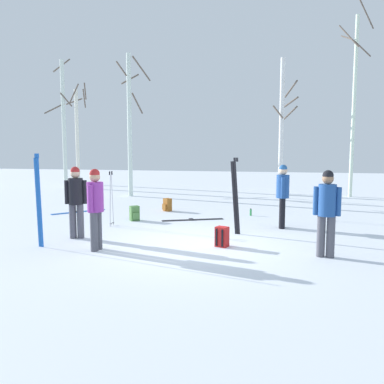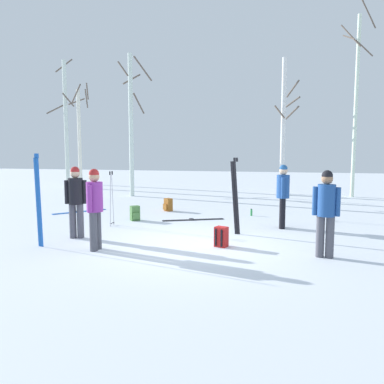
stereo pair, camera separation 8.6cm
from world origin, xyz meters
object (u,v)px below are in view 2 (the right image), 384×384
backpack_0 (135,213)px  birch_tree_0 (80,134)px  person_1 (326,208)px  birch_tree_1 (66,122)px  backpack_1 (221,237)px  person_0 (76,197)px  water_bottle_0 (251,212)px  person_2 (95,204)px  ski_pair_lying_0 (193,220)px  ski_pair_planted_0 (235,196)px  ski_poles_1 (112,197)px  birch_tree_2 (131,122)px  ski_poles_0 (331,197)px  birch_tree_3 (284,126)px  birch_tree_4 (356,102)px  ski_pair_lying_1 (80,212)px  ski_pair_planted_1 (38,201)px  backpack_2 (168,205)px  person_3 (283,192)px

backpack_0 → birch_tree_0: bearing=126.2°
person_1 → birch_tree_1: 17.68m
backpack_1 → birch_tree_1: bearing=133.1°
person_0 → water_bottle_0: size_ratio=7.53×
person_2 → ski_pair_lying_0: person_2 is taller
ski_pair_planted_0 → ski_poles_1: size_ratio=1.26×
birch_tree_2 → person_0: bearing=-76.4°
birch_tree_0 → birch_tree_2: size_ratio=0.96×
person_2 → ski_poles_0: person_2 is taller
birch_tree_3 → backpack_0: bearing=-117.7°
ski_pair_planted_0 → water_bottle_0: size_ratio=8.42×
ski_poles_1 → birch_tree_1: birch_tree_1 is taller
ski_poles_0 → ski_poles_1: bearing=-159.8°
birch_tree_4 → ski_pair_lying_1: bearing=-145.1°
ski_pair_planted_1 → birch_tree_4: 14.24m
ski_poles_0 → backpack_2: bearing=172.7°
person_2 → person_3: (3.79, 3.30, 0.00)m
birch_tree_1 → birch_tree_2: 6.11m
birch_tree_1 → backpack_2: bearing=-40.7°
birch_tree_1 → ski_pair_lying_0: bearing=-42.1°
ski_pair_lying_1 → backpack_2: backpack_2 is taller
ski_pair_planted_1 → water_bottle_0: 6.65m
birch_tree_0 → birch_tree_1: 2.24m
ski_pair_planted_0 → ski_poles_1: 3.48m
backpack_0 → birch_tree_0: (-8.10, 11.08, 2.87)m
backpack_0 → birch_tree_1: size_ratio=0.06×
person_1 → ski_pair_planted_1: ski_pair_planted_1 is taller
person_2 → birch_tree_0: bearing=120.7°
backpack_1 → birch_tree_3: bearing=83.7°
water_bottle_0 → birch_tree_2: 7.82m
ski_poles_1 → birch_tree_4: birch_tree_4 is taller
ski_poles_0 → birch_tree_0: (-13.77, 9.79, 2.36)m
ski_poles_0 → birch_tree_2: birch_tree_2 is taller
ski_poles_0 → ski_pair_planted_1: bearing=-143.9°
birch_tree_1 → birch_tree_3: 11.95m
birch_tree_1 → birch_tree_4: birch_tree_4 is taller
backpack_0 → water_bottle_0: 3.72m
person_0 → birch_tree_3: birch_tree_3 is taller
ski_pair_planted_0 → ski_pair_lying_0: (-1.48, 1.65, -0.94)m
person_2 → birch_tree_2: size_ratio=0.27×
person_3 → ski_pair_lying_0: 2.86m
ski_pair_planted_1 → birch_tree_0: (-7.27, 14.52, 2.07)m
ski_poles_0 → birch_tree_2: bearing=151.0°
ski_poles_1 → birch_tree_0: size_ratio=0.25×
ski_pair_planted_0 → water_bottle_0: 2.99m
person_0 → ski_pair_lying_1: person_0 is taller
person_3 → ski_poles_1: (-4.62, -0.78, -0.17)m
backpack_0 → backpack_1: size_ratio=1.00×
water_bottle_0 → birch_tree_2: bearing=144.5°
person_2 → ski_poles_0: size_ratio=1.27×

